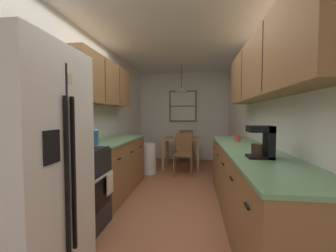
{
  "coord_description": "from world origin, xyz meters",
  "views": [
    {
      "loc": [
        0.35,
        -2.57,
        1.3
      ],
      "look_at": [
        -0.14,
        1.15,
        1.11
      ],
      "focal_mm": 22.38,
      "sensor_mm": 36.0,
      "label": 1
    }
  ],
  "objects_px": {
    "refrigerator": "(25,166)",
    "dining_chair_far": "(186,144)",
    "storage_canister": "(93,137)",
    "table_serving_bowl": "(178,137)",
    "mug_by_coffeemaker": "(237,138)",
    "dining_table": "(181,142)",
    "trash_bin": "(148,158)",
    "stove_range": "(74,189)",
    "dining_chair_near": "(184,151)",
    "coffee_maker": "(263,141)",
    "microwave_over_range": "(62,87)"
  },
  "relations": [
    {
      "from": "dining_table",
      "to": "coffee_maker",
      "type": "relative_size",
      "value": 2.87
    },
    {
      "from": "mug_by_coffeemaker",
      "to": "trash_bin",
      "type": "bearing_deg",
      "value": 143.83
    },
    {
      "from": "dining_chair_far",
      "to": "table_serving_bowl",
      "type": "xyz_separation_m",
      "value": [
        -0.16,
        -0.7,
        0.27
      ]
    },
    {
      "from": "trash_bin",
      "to": "storage_canister",
      "type": "bearing_deg",
      "value": -98.81
    },
    {
      "from": "dining_table",
      "to": "stove_range",
      "type": "bearing_deg",
      "value": -107.95
    },
    {
      "from": "dining_chair_far",
      "to": "trash_bin",
      "type": "bearing_deg",
      "value": -121.57
    },
    {
      "from": "refrigerator",
      "to": "table_serving_bowl",
      "type": "height_order",
      "value": "refrigerator"
    },
    {
      "from": "coffee_maker",
      "to": "mug_by_coffeemaker",
      "type": "distance_m",
      "value": 1.3
    },
    {
      "from": "stove_range",
      "to": "coffee_maker",
      "type": "bearing_deg",
      "value": -3.45
    },
    {
      "from": "stove_range",
      "to": "coffee_maker",
      "type": "height_order",
      "value": "coffee_maker"
    },
    {
      "from": "dining_chair_near",
      "to": "dining_chair_far",
      "type": "xyz_separation_m",
      "value": [
        -0.0,
        1.24,
        0.0
      ]
    },
    {
      "from": "dining_table",
      "to": "mug_by_coffeemaker",
      "type": "distance_m",
      "value": 2.17
    },
    {
      "from": "microwave_over_range",
      "to": "dining_chair_far",
      "type": "bearing_deg",
      "value": 72.05
    },
    {
      "from": "dining_table",
      "to": "dining_chair_far",
      "type": "height_order",
      "value": "dining_chair_far"
    },
    {
      "from": "stove_range",
      "to": "dining_chair_near",
      "type": "bearing_deg",
      "value": 66.18
    },
    {
      "from": "mug_by_coffeemaker",
      "to": "microwave_over_range",
      "type": "bearing_deg",
      "value": -150.71
    },
    {
      "from": "refrigerator",
      "to": "mug_by_coffeemaker",
      "type": "bearing_deg",
      "value": 44.58
    },
    {
      "from": "trash_bin",
      "to": "mug_by_coffeemaker",
      "type": "bearing_deg",
      "value": -36.17
    },
    {
      "from": "microwave_over_range",
      "to": "dining_chair_near",
      "type": "xyz_separation_m",
      "value": [
        1.2,
        2.46,
        -1.11
      ]
    },
    {
      "from": "dining_chair_far",
      "to": "trash_bin",
      "type": "height_order",
      "value": "dining_chair_far"
    },
    {
      "from": "microwave_over_range",
      "to": "stove_range",
      "type": "bearing_deg",
      "value": -0.03
    },
    {
      "from": "storage_canister",
      "to": "table_serving_bowl",
      "type": "bearing_deg",
      "value": 69.76
    },
    {
      "from": "dining_chair_near",
      "to": "mug_by_coffeemaker",
      "type": "relative_size",
      "value": 7.1
    },
    {
      "from": "storage_canister",
      "to": "mug_by_coffeemaker",
      "type": "xyz_separation_m",
      "value": [
        1.99,
        0.7,
        -0.06
      ]
    },
    {
      "from": "stove_range",
      "to": "mug_by_coffeemaker",
      "type": "height_order",
      "value": "stove_range"
    },
    {
      "from": "dining_table",
      "to": "table_serving_bowl",
      "type": "distance_m",
      "value": 0.19
    },
    {
      "from": "stove_range",
      "to": "mug_by_coffeemaker",
      "type": "bearing_deg",
      "value": 30.67
    },
    {
      "from": "trash_bin",
      "to": "coffee_maker",
      "type": "xyz_separation_m",
      "value": [
        1.67,
        -2.53,
        0.73
      ]
    },
    {
      "from": "stove_range",
      "to": "microwave_over_range",
      "type": "bearing_deg",
      "value": 179.97
    },
    {
      "from": "storage_canister",
      "to": "table_serving_bowl",
      "type": "height_order",
      "value": "storage_canister"
    },
    {
      "from": "dining_table",
      "to": "microwave_over_range",
      "type": "bearing_deg",
      "value": -109.84
    },
    {
      "from": "storage_canister",
      "to": "dining_table",
      "type": "bearing_deg",
      "value": 68.92
    },
    {
      "from": "stove_range",
      "to": "dining_table",
      "type": "height_order",
      "value": "stove_range"
    },
    {
      "from": "storage_canister",
      "to": "coffee_maker",
      "type": "distance_m",
      "value": 2.06
    },
    {
      "from": "trash_bin",
      "to": "table_serving_bowl",
      "type": "bearing_deg",
      "value": 42.93
    },
    {
      "from": "dining_chair_far",
      "to": "stove_range",
      "type": "bearing_deg",
      "value": -106.35
    },
    {
      "from": "dining_table",
      "to": "trash_bin",
      "type": "xyz_separation_m",
      "value": [
        -0.7,
        -0.67,
        -0.29
      ]
    },
    {
      "from": "coffee_maker",
      "to": "table_serving_bowl",
      "type": "relative_size",
      "value": 1.75
    },
    {
      "from": "stove_range",
      "to": "trash_bin",
      "type": "xyz_separation_m",
      "value": [
        0.29,
        2.41,
        -0.14
      ]
    },
    {
      "from": "microwave_over_range",
      "to": "trash_bin",
      "type": "relative_size",
      "value": 0.89
    },
    {
      "from": "refrigerator",
      "to": "dining_chair_near",
      "type": "height_order",
      "value": "refrigerator"
    },
    {
      "from": "dining_chair_near",
      "to": "trash_bin",
      "type": "height_order",
      "value": "dining_chair_near"
    },
    {
      "from": "mug_by_coffeemaker",
      "to": "dining_chair_far",
      "type": "bearing_deg",
      "value": 109.64
    },
    {
      "from": "dining_chair_near",
      "to": "mug_by_coffeemaker",
      "type": "xyz_separation_m",
      "value": [
        0.9,
        -1.28,
        0.45
      ]
    },
    {
      "from": "refrigerator",
      "to": "dining_chair_far",
      "type": "relative_size",
      "value": 2.02
    },
    {
      "from": "refrigerator",
      "to": "trash_bin",
      "type": "xyz_separation_m",
      "value": [
        0.24,
        3.14,
        -0.58
      ]
    },
    {
      "from": "refrigerator",
      "to": "dining_chair_near",
      "type": "relative_size",
      "value": 2.02
    },
    {
      "from": "trash_bin",
      "to": "dining_table",
      "type": "bearing_deg",
      "value": 43.46
    },
    {
      "from": "dining_chair_far",
      "to": "storage_canister",
      "type": "bearing_deg",
      "value": -108.7
    },
    {
      "from": "dining_table",
      "to": "storage_canister",
      "type": "height_order",
      "value": "storage_canister"
    }
  ]
}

